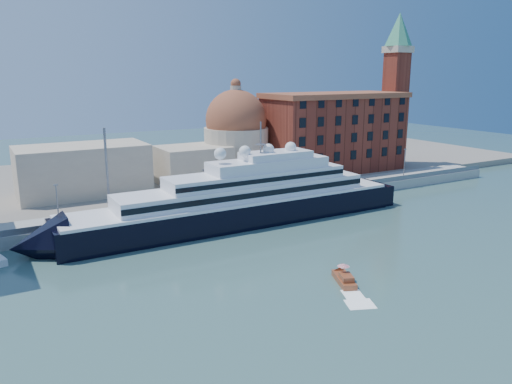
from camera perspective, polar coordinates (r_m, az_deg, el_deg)
ground at (r=84.27m, az=2.90°, el=-8.03°), size 400.00×400.00×0.00m
quay at (r=112.51m, az=-6.48°, el=-1.89°), size 180.00×10.00×2.50m
land at (r=150.13m, az=-12.74°, el=1.64°), size 260.00×72.00×2.00m
quay_fence at (r=108.05m, az=-5.56°, el=-1.50°), size 180.00×0.10×1.20m
superyacht at (r=102.71m, az=-3.27°, el=-1.57°), size 82.56×11.45×24.67m
water_taxi at (r=77.24m, az=10.07°, el=-9.71°), size 4.34×6.64×3.00m
warehouse at (r=152.09m, az=8.93°, el=6.84°), size 43.00×19.00×23.25m
campanile at (r=167.23m, az=15.71°, el=12.23°), size 8.40×8.40×47.00m
church at (r=134.40m, az=-8.14°, el=4.77°), size 66.00×18.00×25.50m
lamp_posts at (r=104.70m, az=-12.59°, el=1.55°), size 120.80×2.40×18.00m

